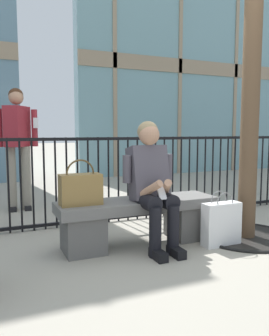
{
  "coord_description": "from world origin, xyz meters",
  "views": [
    {
      "loc": [
        -1.34,
        -3.0,
        1.11
      ],
      "look_at": [
        0.0,
        0.1,
        0.75
      ],
      "focal_mm": 36.53,
      "sensor_mm": 36.0,
      "label": 1
    }
  ],
  "objects_px": {
    "seated_person_with_phone": "(152,180)",
    "shopping_bag": "(221,223)",
    "handbag_on_bench": "(81,189)",
    "bystander_at_railing": "(18,139)",
    "stone_bench": "(139,217)"
  },
  "relations": [
    {
      "from": "stone_bench",
      "to": "handbag_on_bench",
      "type": "relative_size",
      "value": 3.86
    },
    {
      "from": "stone_bench",
      "to": "handbag_on_bench",
      "type": "distance_m",
      "value": 0.67
    },
    {
      "from": "stone_bench",
      "to": "shopping_bag",
      "type": "distance_m",
      "value": 0.81
    },
    {
      "from": "bystander_at_railing",
      "to": "stone_bench",
      "type": "bearing_deg",
      "value": -65.2
    },
    {
      "from": "seated_person_with_phone",
      "to": "shopping_bag",
      "type": "distance_m",
      "value": 0.81
    },
    {
      "from": "handbag_on_bench",
      "to": "shopping_bag",
      "type": "distance_m",
      "value": 1.41
    },
    {
      "from": "stone_bench",
      "to": "bystander_at_railing",
      "type": "relative_size",
      "value": 0.94
    },
    {
      "from": "handbag_on_bench",
      "to": "bystander_at_railing",
      "type": "xyz_separation_m",
      "value": [
        -0.36,
        2.05,
        0.4
      ]
    },
    {
      "from": "stone_bench",
      "to": "seated_person_with_phone",
      "type": "distance_m",
      "value": 0.41
    },
    {
      "from": "handbag_on_bench",
      "to": "shopping_bag",
      "type": "relative_size",
      "value": 0.78
    },
    {
      "from": "stone_bench",
      "to": "shopping_bag",
      "type": "bearing_deg",
      "value": -25.68
    },
    {
      "from": "handbag_on_bench",
      "to": "bystander_at_railing",
      "type": "height_order",
      "value": "bystander_at_railing"
    },
    {
      "from": "shopping_bag",
      "to": "handbag_on_bench",
      "type": "bearing_deg",
      "value": 165.41
    },
    {
      "from": "stone_bench",
      "to": "seated_person_with_phone",
      "type": "relative_size",
      "value": 1.32
    },
    {
      "from": "seated_person_with_phone",
      "to": "bystander_at_railing",
      "type": "bearing_deg",
      "value": 115.3
    }
  ]
}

